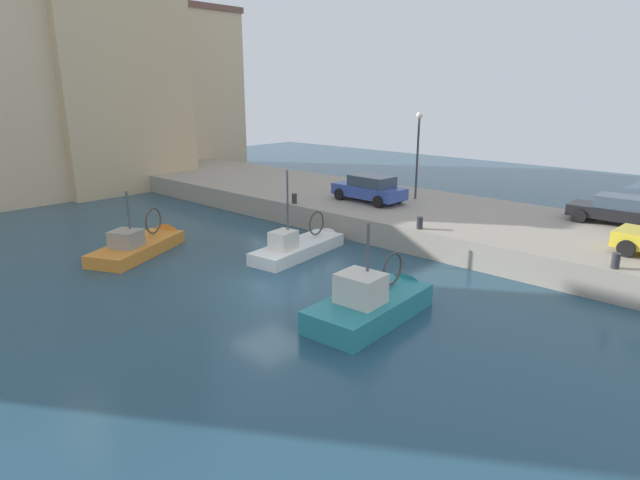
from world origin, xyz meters
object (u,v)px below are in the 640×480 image
Objects in this scene: fishing_boat_white at (303,251)px; quay_streetlamp at (418,141)px; parked_car_black at (620,210)px; mooring_bollard_north at (294,199)px; fishing_boat_teal at (376,311)px; mooring_bollard_south at (616,261)px; mooring_bollard_mid at (420,223)px; parked_car_blue at (370,188)px; fishing_boat_orange at (144,249)px.

quay_streetlamp reaches higher than fishing_boat_white.
parked_car_black is 7.64× the size of mooring_bollard_north.
fishing_boat_teal is 7.42m from fishing_boat_white.
fishing_boat_white is 12.56m from mooring_bollard_south.
parked_car_black reaches higher than mooring_bollard_mid.
fishing_boat_teal is at bearing -116.53° from fishing_boat_white.
mooring_bollard_north is (3.39, 3.99, 1.38)m from fishing_boat_white.
mooring_bollard_south is 8.00m from mooring_bollard_mid.
parked_car_black is (3.82, -11.61, -0.06)m from parked_car_blue.
parked_car_black reaches higher than mooring_bollard_south.
mooring_bollard_south is 16.00m from mooring_bollard_north.
parked_car_blue reaches higher than mooring_bollard_mid.
fishing_boat_white is 5.43m from mooring_bollard_mid.
fishing_boat_white is 10.96× the size of mooring_bollard_north.
quay_streetlamp reaches higher than parked_car_blue.
mooring_bollard_mid is (-3.18, -5.28, -0.47)m from parked_car_blue.
mooring_bollard_north is 7.62m from quay_streetlamp.
fishing_boat_white is 1.40× the size of parked_car_blue.
fishing_boat_white is (3.31, 6.64, -0.03)m from fishing_boat_teal.
fishing_boat_white is at bearing 63.47° from fishing_boat_teal.
mooring_bollard_north is 0.11× the size of quay_streetlamp.
mooring_bollard_mid is 7.46m from quay_streetlamp.
parked_car_black is at bearing -82.45° from quay_streetlamp.
mooring_bollard_mid is 0.11× the size of quay_streetlamp.
parked_car_blue is at bearing 38.63° from fishing_boat_teal.
fishing_boat_teal is at bearing -82.72° from fishing_boat_orange.
fishing_boat_teal is 10.23× the size of mooring_bollard_mid.
parked_car_blue is at bearing -40.61° from mooring_bollard_north.
parked_car_blue reaches higher than mooring_bollard_north.
fishing_boat_white reaches higher than parked_car_black.
parked_car_blue is at bearing 108.22° from parked_car_black.
mooring_bollard_south is 0.11× the size of quay_streetlamp.
fishing_boat_orange is at bearing 159.29° from parked_car_blue.
fishing_boat_teal is at bearing 164.84° from parked_car_black.
fishing_boat_white is 6.94m from parked_car_blue.
quay_streetlamp is (5.65, -4.15, 2.98)m from mooring_bollard_north.
fishing_boat_white is 10.04m from quay_streetlamp.
parked_car_blue is (11.44, -4.33, 1.85)m from fishing_boat_orange.
fishing_boat_orange is 1.23× the size of quay_streetlamp.
parked_car_blue is at bearing 10.86° from fishing_boat_white.
mooring_bollard_north is at bearing 57.74° from fishing_boat_teal.
fishing_boat_white is 1.43× the size of parked_car_black.
fishing_boat_orange is 8.53m from mooring_bollard_north.
parked_car_black is 0.87× the size of quay_streetlamp.
fishing_boat_white is at bearing -130.39° from mooring_bollard_north.
fishing_boat_orange reaches higher than mooring_bollard_mid.
parked_car_blue is 13.66m from mooring_bollard_south.
fishing_boat_teal is at bearing 141.27° from mooring_bollard_south.
parked_car_black reaches higher than mooring_bollard_north.
fishing_boat_teal reaches higher than mooring_bollard_north.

